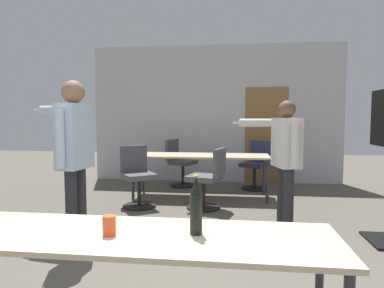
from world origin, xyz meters
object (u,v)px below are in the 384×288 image
(person_center_tall, at_px, (73,147))
(person_near_casual, at_px, (285,152))
(office_chair_far_left, at_px, (180,164))
(drink_cup, at_px, (109,225))
(beer_bottle, at_px, (196,206))
(office_chair_side_rolled, at_px, (138,178))
(office_chair_far_right, at_px, (208,180))
(office_chair_mid_tucked, at_px, (256,166))

(person_center_tall, bearing_deg, person_near_casual, -59.21)
(office_chair_far_left, relative_size, drink_cup, 8.65)
(office_chair_far_left, distance_m, drink_cup, 5.13)
(person_near_casual, relative_size, office_chair_far_left, 1.70)
(office_chair_far_left, xyz_separation_m, beer_bottle, (0.90, -5.02, 0.45))
(office_chair_side_rolled, bearing_deg, person_near_casual, 124.61)
(beer_bottle, height_order, drink_cup, beer_bottle)
(office_chair_far_left, height_order, drink_cup, office_chair_far_left)
(office_chair_far_right, bearing_deg, office_chair_side_rolled, 103.98)
(person_near_casual, distance_m, office_chair_far_left, 3.09)
(person_near_casual, height_order, office_chair_side_rolled, person_near_casual)
(person_center_tall, height_order, person_near_casual, person_center_tall)
(office_chair_far_right, relative_size, drink_cup, 8.52)
(person_center_tall, xyz_separation_m, office_chair_far_left, (0.57, 3.48, -0.64))
(office_chair_mid_tucked, bearing_deg, drink_cup, 108.03)
(person_near_casual, relative_size, office_chair_mid_tucked, 1.72)
(person_center_tall, distance_m, beer_bottle, 2.13)
(person_near_casual, relative_size, office_chair_far_right, 1.72)
(beer_bottle, relative_size, drink_cup, 3.04)
(office_chair_far_left, xyz_separation_m, office_chair_mid_tucked, (1.55, -0.09, -0.01))
(person_center_tall, height_order, drink_cup, person_center_tall)
(drink_cup, bearing_deg, office_chair_mid_tucked, 77.39)
(office_chair_side_rolled, xyz_separation_m, beer_bottle, (1.31, -3.34, 0.45))
(office_chair_far_right, height_order, office_chair_side_rolled, office_chair_side_rolled)
(person_center_tall, distance_m, office_chair_far_left, 3.59)
(person_center_tall, xyz_separation_m, office_chair_side_rolled, (0.16, 1.81, -0.64))
(office_chair_side_rolled, bearing_deg, person_center_tall, 50.42)
(person_near_casual, distance_m, office_chair_mid_tucked, 2.48)
(office_chair_far_left, bearing_deg, beer_bottle, 31.72)
(drink_cup, bearing_deg, office_chair_far_left, 94.78)
(office_chair_far_right, distance_m, office_chair_side_rolled, 1.13)
(person_center_tall, height_order, office_chair_far_right, person_center_tall)
(office_chair_side_rolled, bearing_deg, drink_cup, 69.22)
(drink_cup, bearing_deg, person_center_tall, 121.68)
(person_center_tall, relative_size, office_chair_far_left, 1.88)
(office_chair_mid_tucked, relative_size, office_chair_side_rolled, 0.99)
(office_chair_far_right, bearing_deg, beer_bottle, -160.64)
(office_chair_far_left, distance_m, beer_bottle, 5.12)
(beer_bottle, bearing_deg, office_chair_mid_tucked, 82.55)
(person_near_casual, bearing_deg, office_chair_side_rolled, 55.99)
(office_chair_far_right, relative_size, beer_bottle, 2.80)
(office_chair_far_right, relative_size, office_chair_side_rolled, 0.99)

